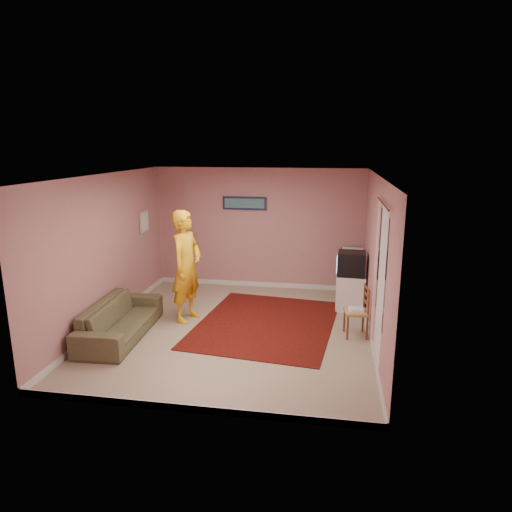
% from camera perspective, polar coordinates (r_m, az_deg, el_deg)
% --- Properties ---
extents(ground, '(5.00, 5.00, 0.00)m').
position_cam_1_polar(ground, '(7.87, -2.61, -9.22)').
color(ground, gray).
rests_on(ground, ground).
extents(wall_back, '(4.50, 0.02, 2.60)m').
position_cam_1_polar(wall_back, '(9.86, 0.33, 3.43)').
color(wall_back, '#AA7270').
rests_on(wall_back, ground).
extents(wall_front, '(4.50, 0.02, 2.60)m').
position_cam_1_polar(wall_front, '(5.15, -8.58, -6.55)').
color(wall_front, '#AA7270').
rests_on(wall_front, ground).
extents(wall_left, '(0.02, 5.00, 2.60)m').
position_cam_1_polar(wall_left, '(8.22, -18.24, 0.62)').
color(wall_left, '#AA7270').
rests_on(wall_left, ground).
extents(wall_right, '(0.02, 5.00, 2.60)m').
position_cam_1_polar(wall_right, '(7.33, 14.74, -0.67)').
color(wall_right, '#AA7270').
rests_on(wall_right, ground).
extents(ceiling, '(4.50, 5.00, 0.02)m').
position_cam_1_polar(ceiling, '(7.26, -2.83, 10.03)').
color(ceiling, white).
rests_on(ceiling, wall_back).
extents(baseboard_back, '(4.50, 0.02, 0.10)m').
position_cam_1_polar(baseboard_back, '(10.15, 0.31, -3.53)').
color(baseboard_back, silver).
rests_on(baseboard_back, ground).
extents(baseboard_front, '(4.50, 0.02, 0.10)m').
position_cam_1_polar(baseboard_front, '(5.71, -8.08, -18.36)').
color(baseboard_front, silver).
rests_on(baseboard_front, ground).
extents(baseboard_left, '(0.02, 5.00, 0.10)m').
position_cam_1_polar(baseboard_left, '(8.58, -17.55, -7.54)').
color(baseboard_left, silver).
rests_on(baseboard_left, ground).
extents(baseboard_right, '(0.02, 5.00, 0.10)m').
position_cam_1_polar(baseboard_right, '(7.73, 14.10, -9.68)').
color(baseboard_right, silver).
rests_on(baseboard_right, ground).
extents(window, '(0.01, 1.10, 1.50)m').
position_cam_1_polar(window, '(6.43, 15.45, -1.36)').
color(window, black).
rests_on(window, wall_right).
extents(curtain_sheer, '(0.01, 0.75, 2.10)m').
position_cam_1_polar(curtain_sheer, '(6.34, 15.35, -3.45)').
color(curtain_sheer, silver).
rests_on(curtain_sheer, wall_right).
extents(curtain_floral, '(0.01, 0.35, 2.10)m').
position_cam_1_polar(curtain_floral, '(7.01, 14.68, -1.77)').
color(curtain_floral, beige).
rests_on(curtain_floral, wall_right).
extents(curtain_rod, '(0.02, 1.40, 0.02)m').
position_cam_1_polar(curtain_rod, '(6.26, 15.56, 6.37)').
color(curtain_rod, brown).
rests_on(curtain_rod, wall_right).
extents(picture_back, '(0.95, 0.04, 0.28)m').
position_cam_1_polar(picture_back, '(9.80, -1.44, 6.61)').
color(picture_back, '#131736').
rests_on(picture_back, wall_back).
extents(picture_left, '(0.04, 0.38, 0.42)m').
position_cam_1_polar(picture_left, '(9.58, -13.80, 4.24)').
color(picture_left, tan).
rests_on(picture_left, wall_left).
extents(area_rug, '(2.59, 3.09, 0.02)m').
position_cam_1_polar(area_rug, '(8.11, 1.26, -8.42)').
color(area_rug, black).
rests_on(area_rug, ground).
extents(tv_cabinet, '(0.53, 0.48, 0.68)m').
position_cam_1_polar(tv_cabinet, '(8.88, 11.68, -4.44)').
color(tv_cabinet, white).
rests_on(tv_cabinet, ground).
extents(crt_tv, '(0.55, 0.49, 0.44)m').
position_cam_1_polar(crt_tv, '(8.73, 11.82, -0.93)').
color(crt_tv, black).
rests_on(crt_tv, tv_cabinet).
extents(chair_a, '(0.51, 0.50, 0.54)m').
position_cam_1_polar(chair_a, '(9.61, 11.89, -1.39)').
color(chair_a, tan).
rests_on(chair_a, ground).
extents(dvd_player, '(0.38, 0.30, 0.06)m').
position_cam_1_polar(dvd_player, '(9.63, 11.87, -1.79)').
color(dvd_player, silver).
rests_on(dvd_player, chair_a).
extents(blue_throw, '(0.42, 0.05, 0.44)m').
position_cam_1_polar(blue_throw, '(9.57, 11.94, -0.26)').
color(blue_throw, '#96CBF5').
rests_on(blue_throw, chair_a).
extents(chair_b, '(0.42, 0.43, 0.46)m').
position_cam_1_polar(chair_b, '(7.64, 12.44, -6.09)').
color(chair_b, tan).
rests_on(chair_b, ground).
extents(game_console, '(0.25, 0.20, 0.05)m').
position_cam_1_polar(game_console, '(7.66, 12.42, -6.52)').
color(game_console, white).
rests_on(game_console, chair_b).
extents(sofa, '(0.88, 2.04, 0.59)m').
position_cam_1_polar(sofa, '(7.84, -16.59, -7.59)').
color(sofa, brown).
rests_on(sofa, ground).
extents(person, '(0.64, 0.82, 1.98)m').
position_cam_1_polar(person, '(8.10, -8.68, -1.27)').
color(person, gold).
rests_on(person, ground).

